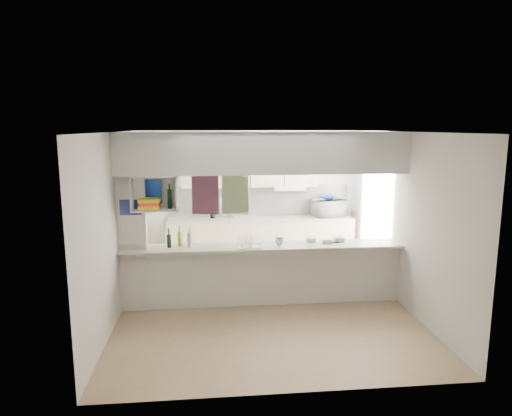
{
  "coord_description": "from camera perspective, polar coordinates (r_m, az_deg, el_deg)",
  "views": [
    {
      "loc": [
        -0.77,
        -6.57,
        2.67
      ],
      "look_at": [
        -0.06,
        0.5,
        1.4
      ],
      "focal_mm": 32.0,
      "sensor_mm": 36.0,
      "label": 1
    }
  ],
  "objects": [
    {
      "name": "cubby_shelf",
      "position": [
        6.63,
        -12.6,
        1.55
      ],
      "size": [
        0.65,
        0.35,
        0.5
      ],
      "color": "white",
      "rests_on": "bulkhead"
    },
    {
      "name": "dish_rack",
      "position": [
        6.75,
        -0.73,
        -4.22
      ],
      "size": [
        0.38,
        0.3,
        0.2
      ],
      "rotation": [
        0.0,
        0.0,
        -0.07
      ],
      "color": "silver",
      "rests_on": "breakfast_bar"
    },
    {
      "name": "wall_right",
      "position": [
        7.31,
        17.5,
        -1.17
      ],
      "size": [
        0.0,
        4.8,
        4.8
      ],
      "primitive_type": "plane",
      "rotation": [
        1.57,
        0.0,
        -1.57
      ],
      "color": "silver",
      "rests_on": "floor"
    },
    {
      "name": "cup",
      "position": [
        6.81,
        2.93,
        -4.19
      ],
      "size": [
        0.16,
        0.16,
        0.11
      ],
      "primitive_type": "imported",
      "rotation": [
        0.0,
        0.0,
        -0.16
      ],
      "color": "white",
      "rests_on": "dish_rack"
    },
    {
      "name": "servery_partition",
      "position": [
        6.68,
        -0.56,
        1.41
      ],
      "size": [
        4.2,
        0.5,
        2.6
      ],
      "color": "silver",
      "rests_on": "floor"
    },
    {
      "name": "knife_block",
      "position": [
        8.92,
        -3.12,
        -0.59
      ],
      "size": [
        0.1,
        0.08,
        0.19
      ],
      "primitive_type": "cube",
      "rotation": [
        0.0,
        0.0,
        0.03
      ],
      "color": "brown",
      "rests_on": "bench_top"
    },
    {
      "name": "ceiling",
      "position": [
        6.62,
        0.94,
        9.5
      ],
      "size": [
        4.8,
        4.8,
        0.0
      ],
      "primitive_type": "plane",
      "color": "white",
      "rests_on": "wall_back"
    },
    {
      "name": "kitchen_run",
      "position": [
        8.95,
        0.33,
        -1.78
      ],
      "size": [
        3.6,
        0.63,
        2.24
      ],
      "color": "beige",
      "rests_on": "floor"
    },
    {
      "name": "wall_left",
      "position": [
        6.85,
        -16.84,
        -1.87
      ],
      "size": [
        0.0,
        4.8,
        4.8
      ],
      "primitive_type": "plane",
      "rotation": [
        1.57,
        0.0,
        1.57
      ],
      "color": "silver",
      "rests_on": "floor"
    },
    {
      "name": "plastic_tubs",
      "position": [
        7.1,
        8.42,
        -3.99
      ],
      "size": [
        0.59,
        0.23,
        0.08
      ],
      "color": "silver",
      "rests_on": "breakfast_bar"
    },
    {
      "name": "wine_bottles",
      "position": [
        6.84,
        -9.5,
        -3.87
      ],
      "size": [
        0.36,
        0.14,
        0.32
      ],
      "color": "black",
      "rests_on": "breakfast_bar"
    },
    {
      "name": "floor",
      "position": [
        7.14,
        0.88,
        -11.85
      ],
      "size": [
        4.8,
        4.8,
        0.0
      ],
      "primitive_type": "plane",
      "color": "#A2805E",
      "rests_on": "ground"
    },
    {
      "name": "microwave",
      "position": [
        9.16,
        9.08,
        0.03
      ],
      "size": [
        0.68,
        0.54,
        0.33
      ],
      "primitive_type": "imported",
      "rotation": [
        0.0,
        0.0,
        3.38
      ],
      "color": "white",
      "rests_on": "bench_top"
    },
    {
      "name": "bowl",
      "position": [
        9.17,
        9.07,
        1.28
      ],
      "size": [
        0.25,
        0.25,
        0.06
      ],
      "primitive_type": "imported",
      "color": "navy",
      "rests_on": "microwave"
    },
    {
      "name": "wall_back",
      "position": [
        9.11,
        -0.85,
        1.46
      ],
      "size": [
        4.2,
        0.0,
        4.2
      ],
      "primitive_type": "plane",
      "rotation": [
        1.57,
        0.0,
        0.0
      ],
      "color": "silver",
      "rests_on": "floor"
    },
    {
      "name": "utensil_jar",
      "position": [
        8.89,
        -5.45,
        -0.86
      ],
      "size": [
        0.1,
        0.1,
        0.13
      ],
      "primitive_type": "cylinder",
      "color": "black",
      "rests_on": "bench_top"
    }
  ]
}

